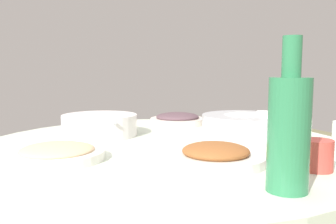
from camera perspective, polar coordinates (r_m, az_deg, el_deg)
name	(u,v)px	position (r m, az deg, el deg)	size (l,w,h in m)	color
round_dining_table	(166,174)	(1.15, -0.39, -9.73)	(1.19, 1.19, 0.73)	#99999E
rice_bowl	(245,126)	(1.25, 11.87, -2.21)	(0.28, 0.28, 0.09)	#B2B5BA
soup_bowl	(100,126)	(1.31, -10.63, -2.13)	(0.29, 0.26, 0.07)	silver
dish_noodles	(57,153)	(0.99, -16.89, -6.13)	(0.24, 0.24, 0.04)	white
dish_stirfry	(216,155)	(0.92, 7.47, -6.72)	(0.25, 0.25, 0.05)	silver
dish_eggplant	(177,119)	(1.55, 1.49, -1.12)	(0.23, 0.23, 0.05)	silver
green_bottle	(289,130)	(0.72, 18.38, -2.71)	(0.08, 0.08, 0.29)	#2E7C4E
tea_cup_near	(317,155)	(0.91, 22.25, -6.26)	(0.07, 0.07, 0.07)	#C1453B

